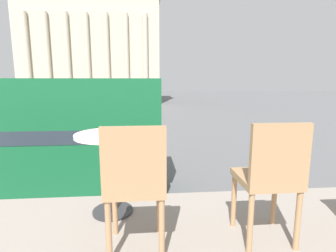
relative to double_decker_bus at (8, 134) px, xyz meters
The scene contains 10 objects.
double_decker_bus is the anchor object (origin of this frame).
cafe_dining_table 8.42m from the double_decker_bus, 57.75° to the right, with size 0.60×0.60×0.73m.
cafe_chair_0 9.04m from the double_decker_bus, 58.49° to the right, with size 0.40×0.40×0.91m.
cafe_chair_1 9.54m from the double_decker_bus, 53.47° to the right, with size 0.40×0.40×0.91m.
plaza_building_left 42.55m from the double_decker_bus, 96.45° to the left, with size 24.51×11.55×18.14m.
traffic_light_near 4.79m from the double_decker_bus, 108.73° to the left, with size 0.42×0.24×3.80m.
traffic_light_mid 14.25m from the double_decker_bus, 70.47° to the left, with size 0.42×0.24×3.48m.
traffic_light_far 21.14m from the double_decker_bus, 75.90° to the left, with size 0.42×0.24×3.40m.
pedestrian_yellow 13.08m from the double_decker_bus, 83.34° to the left, with size 0.32×0.32×1.75m.
pedestrian_white 13.77m from the double_decker_bus, 97.83° to the left, with size 0.32×0.32×1.76m.
Camera 1 is at (0.93, -2.60, 4.18)m, focal length 28.00 mm.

